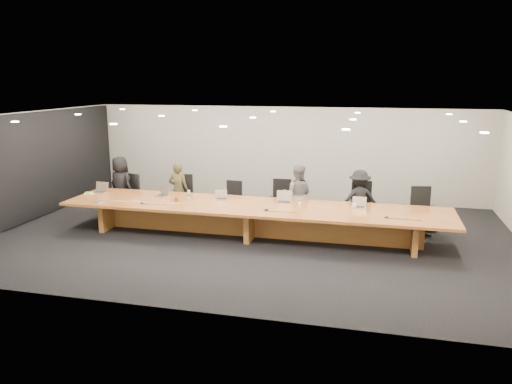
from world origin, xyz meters
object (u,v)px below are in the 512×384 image
at_px(person_d, 359,200).
at_px(av_box, 99,201).
at_px(person_b, 178,190).
at_px(paper_cup_far, 355,206).
at_px(chair_mid_right, 281,201).
at_px(conference_table, 253,215).
at_px(laptop_b, 162,191).
at_px(mic_left, 142,203).
at_px(laptop_c, 221,195).
at_px(person_c, 297,195).
at_px(chair_far_right, 422,210).
at_px(chair_right, 364,206).
at_px(mic_right, 387,217).
at_px(amber_mug, 176,200).
at_px(chair_mid_left, 232,200).
at_px(laptop_a, 100,188).
at_px(person_a, 121,185).
at_px(water_bottle, 189,195).
at_px(paper_cup_near, 300,204).
at_px(laptop_d, 284,197).
at_px(chair_left, 183,196).
at_px(chair_far_left, 128,194).
at_px(mic_center, 266,210).
at_px(laptop_e, 359,203).

relative_size(person_d, av_box, 6.77).
bearing_deg(person_b, paper_cup_far, 169.45).
bearing_deg(paper_cup_far, chair_mid_right, 151.46).
height_order(conference_table, laptop_b, laptop_b).
distance_m(laptop_b, mic_left, 0.82).
bearing_deg(laptop_c, conference_table, -45.76).
bearing_deg(av_box, person_c, 43.88).
bearing_deg(chair_far_right, laptop_b, 176.47).
xyz_separation_m(person_d, laptop_c, (-3.26, -0.82, 0.13)).
xyz_separation_m(chair_right, av_box, (-6.15, -1.74, 0.17)).
height_order(person_c, av_box, person_c).
bearing_deg(chair_right, paper_cup_far, -118.79).
bearing_deg(chair_mid_right, mic_right, -37.84).
relative_size(conference_table, amber_mug, 88.37).
distance_m(chair_mid_left, laptop_a, 3.41).
distance_m(person_a, person_b, 1.69).
distance_m(water_bottle, paper_cup_near, 2.72).
bearing_deg(mic_left, laptop_b, 79.19).
relative_size(person_b, laptop_d, 4.11).
bearing_deg(conference_table, chair_left, 151.98).
bearing_deg(person_d, chair_mid_right, -19.74).
height_order(water_bottle, av_box, water_bottle).
relative_size(person_b, paper_cup_near, 18.78).
xyz_separation_m(chair_far_left, paper_cup_near, (4.87, -0.92, 0.24)).
height_order(person_c, mic_right, person_c).
relative_size(laptop_c, paper_cup_far, 2.85).
distance_m(person_a, av_box, 1.75).
bearing_deg(person_c, mic_center, 72.65).
bearing_deg(chair_right, amber_mug, 179.15).
height_order(conference_table, amber_mug, amber_mug).
relative_size(chair_mid_right, laptop_d, 3.10).
xyz_separation_m(chair_far_left, amber_mug, (1.95, -1.25, 0.25)).
bearing_deg(laptop_b, laptop_a, -154.41).
relative_size(chair_far_right, av_box, 5.19).
xyz_separation_m(chair_left, laptop_a, (-1.92, -0.86, 0.31)).
bearing_deg(laptop_b, chair_mid_left, 56.42).
height_order(laptop_c, paper_cup_far, laptop_c).
bearing_deg(chair_right, laptop_a, 170.10).
bearing_deg(mic_left, chair_far_left, 127.45).
bearing_deg(mic_center, mic_right, 0.26).
bearing_deg(laptop_d, laptop_e, -8.38).
xyz_separation_m(laptop_a, laptop_b, (1.71, 0.03, -0.02)).
relative_size(conference_table, mic_right, 77.44).
bearing_deg(person_d, chair_mid_left, -17.84).
xyz_separation_m(conference_table, person_a, (-4.02, 1.17, 0.26)).
xyz_separation_m(chair_far_right, person_b, (-6.18, -0.08, 0.18)).
xyz_separation_m(person_a, amber_mug, (2.15, -1.26, 0.02)).
bearing_deg(water_bottle, chair_left, 120.12).
relative_size(conference_table, chair_far_left, 8.19).
distance_m(person_a, laptop_e, 6.46).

